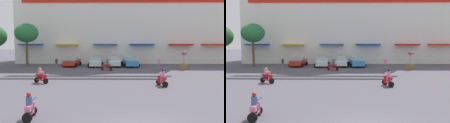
# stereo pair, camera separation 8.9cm
# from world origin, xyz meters

# --- Properties ---
(ground_plane) EXTENTS (128.00, 128.00, 0.00)m
(ground_plane) POSITION_xyz_m (0.00, 13.00, 0.00)
(ground_plane) COLOR #504C57
(colonial_building) EXTENTS (35.58, 15.22, 21.83)m
(colonial_building) POSITION_xyz_m (0.00, 35.52, 9.36)
(colonial_building) COLOR white
(colonial_building) RESTS_ON ground
(plaza_tree_2) EXTENTS (3.44, 3.23, 6.37)m
(plaza_tree_2) POSITION_xyz_m (-14.36, 25.83, 4.93)
(plaza_tree_2) COLOR brown
(plaza_tree_2) RESTS_ON ground
(parked_car_0) EXTENTS (2.57, 4.37, 1.47)m
(parked_car_0) POSITION_xyz_m (-7.86, 26.51, 0.74)
(parked_car_0) COLOR #B62E1F
(parked_car_0) RESTS_ON ground
(parked_car_1) EXTENTS (2.46, 4.28, 1.45)m
(parked_car_1) POSITION_xyz_m (-4.26, 26.01, 0.73)
(parked_car_1) COLOR silver
(parked_car_1) RESTS_ON ground
(parked_car_2) EXTENTS (2.36, 4.30, 1.45)m
(parked_car_2) POSITION_xyz_m (-1.39, 26.40, 0.73)
(parked_car_2) COLOR white
(parked_car_2) RESTS_ON ground
(parked_car_3) EXTENTS (2.66, 4.61, 1.55)m
(parked_car_3) POSITION_xyz_m (0.88, 26.15, 0.78)
(parked_car_3) COLOR #3E8BBF
(parked_car_3) RESTS_ON ground
(scooter_rider_0) EXTENTS (1.42, 0.90, 1.48)m
(scooter_rider_0) POSITION_xyz_m (-2.47, 21.72, 0.61)
(scooter_rider_0) COLOR black
(scooter_rider_0) RESTS_ON ground
(scooter_rider_1) EXTENTS (1.49, 1.26, 1.52)m
(scooter_rider_1) POSITION_xyz_m (-8.43, 12.16, 0.64)
(scooter_rider_1) COLOR black
(scooter_rider_1) RESTS_ON ground
(scooter_rider_2) EXTENTS (0.68, 1.52, 1.49)m
(scooter_rider_2) POSITION_xyz_m (-5.94, 1.38, 0.61)
(scooter_rider_2) COLOR black
(scooter_rider_2) RESTS_ON ground
(scooter_rider_4) EXTENTS (0.89, 1.54, 1.58)m
(scooter_rider_4) POSITION_xyz_m (2.85, 10.88, 0.66)
(scooter_rider_4) COLOR black
(scooter_rider_4) RESTS_ON ground
(pedestrian_0) EXTENTS (0.41, 0.41, 1.65)m
(pedestrian_0) POSITION_xyz_m (-9.14, 21.88, 0.95)
(pedestrian_0) COLOR slate
(pedestrian_0) RESTS_ON ground
(pedestrian_1) EXTENTS (0.41, 0.41, 1.64)m
(pedestrian_1) POSITION_xyz_m (4.42, 21.81, 0.94)
(pedestrian_1) COLOR slate
(pedestrian_1) RESTS_ON ground
(balloon_vendor_cart) EXTENTS (1.08, 1.00, 2.45)m
(balloon_vendor_cart) POSITION_xyz_m (7.93, 22.91, 0.90)
(balloon_vendor_cart) COLOR olive
(balloon_vendor_cart) RESTS_ON ground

